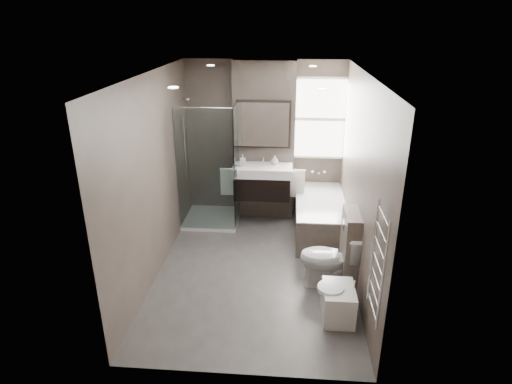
# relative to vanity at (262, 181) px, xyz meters

# --- Properties ---
(room) EXTENTS (2.70, 3.90, 2.70)m
(room) POSITION_rel_vanity_xyz_m (0.00, -1.43, 0.56)
(room) COLOR #4C4946
(room) RESTS_ON ground
(vanity_pier) EXTENTS (1.00, 0.25, 2.60)m
(vanity_pier) POSITION_rel_vanity_xyz_m (0.00, 0.35, 0.56)
(vanity_pier) COLOR #534942
(vanity_pier) RESTS_ON ground
(vanity) EXTENTS (0.95, 0.47, 0.66)m
(vanity) POSITION_rel_vanity_xyz_m (0.00, 0.00, 0.00)
(vanity) COLOR black
(vanity) RESTS_ON vanity_pier
(mirror_cabinet) EXTENTS (0.86, 0.08, 0.76)m
(mirror_cabinet) POSITION_rel_vanity_xyz_m (0.00, 0.19, 0.89)
(mirror_cabinet) COLOR black
(mirror_cabinet) RESTS_ON vanity_pier
(towel_left) EXTENTS (0.24, 0.06, 0.44)m
(towel_left) POSITION_rel_vanity_xyz_m (-0.56, -0.02, -0.02)
(towel_left) COLOR silver
(towel_left) RESTS_ON vanity_pier
(towel_right) EXTENTS (0.24, 0.06, 0.44)m
(towel_right) POSITION_rel_vanity_xyz_m (0.56, -0.02, -0.02)
(towel_right) COLOR silver
(towel_right) RESTS_ON vanity_pier
(shower_enclosure) EXTENTS (0.90, 0.90, 2.00)m
(shower_enclosure) POSITION_rel_vanity_xyz_m (-0.75, -0.08, -0.25)
(shower_enclosure) COLOR white
(shower_enclosure) RESTS_ON ground
(bathtub) EXTENTS (0.75, 1.60, 0.57)m
(bathtub) POSITION_rel_vanity_xyz_m (0.92, -0.33, -0.43)
(bathtub) COLOR #534942
(bathtub) RESTS_ON ground
(window) EXTENTS (0.98, 0.06, 1.33)m
(window) POSITION_rel_vanity_xyz_m (0.90, 0.45, 0.93)
(window) COLOR white
(window) RESTS_ON room
(toilet) EXTENTS (0.79, 0.48, 0.77)m
(toilet) POSITION_rel_vanity_xyz_m (0.97, -1.74, -0.35)
(toilet) COLOR white
(toilet) RESTS_ON ground
(cistern_box) EXTENTS (0.19, 0.55, 1.00)m
(cistern_box) POSITION_rel_vanity_xyz_m (1.21, -1.68, -0.24)
(cistern_box) COLOR #534942
(cistern_box) RESTS_ON ground
(bidet) EXTENTS (0.42, 0.49, 0.51)m
(bidet) POSITION_rel_vanity_xyz_m (1.01, -2.39, -0.53)
(bidet) COLOR white
(bidet) RESTS_ON ground
(towel_radiator) EXTENTS (0.03, 0.49, 1.10)m
(towel_radiator) POSITION_rel_vanity_xyz_m (1.25, -3.03, 0.38)
(towel_radiator) COLOR silver
(towel_radiator) RESTS_ON room
(soap_bottle_a) EXTENTS (0.08, 0.08, 0.18)m
(soap_bottle_a) POSITION_rel_vanity_xyz_m (-0.32, -0.01, 0.35)
(soap_bottle_a) COLOR white
(soap_bottle_a) RESTS_ON vanity
(soap_bottle_b) EXTENTS (0.12, 0.12, 0.15)m
(soap_bottle_b) POSITION_rel_vanity_xyz_m (0.19, 0.09, 0.34)
(soap_bottle_b) COLOR white
(soap_bottle_b) RESTS_ON vanity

